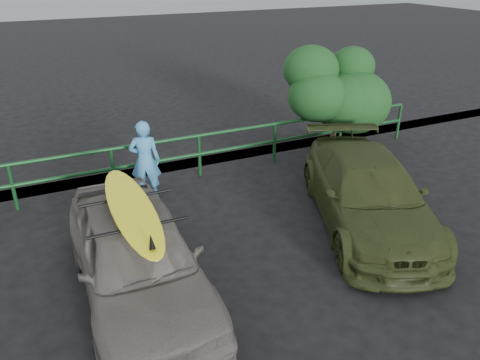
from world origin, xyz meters
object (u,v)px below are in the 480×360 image
object	(u,v)px
sedan	(137,256)
surfboard	(132,208)
guardrail	(158,162)
man	(145,161)
olive_vehicle	(368,193)

from	to	relation	value
sedan	surfboard	xyz separation A→B (m)	(0.00, 0.00, 0.81)
guardrail	sedan	xyz separation A→B (m)	(-1.36, -3.76, 0.21)
guardrail	sedan	size ratio (longest dim) A/B	3.29
sedan	man	distance (m)	3.31
sedan	man	world-z (taller)	man
sedan	surfboard	bearing A→B (deg)	0.00
sedan	man	bearing A→B (deg)	74.36
guardrail	olive_vehicle	distance (m)	4.65
guardrail	surfboard	world-z (taller)	surfboard
guardrail	surfboard	bearing A→B (deg)	-109.93
man	sedan	bearing A→B (deg)	92.36
man	surfboard	bearing A→B (deg)	92.36
guardrail	sedan	bearing A→B (deg)	-109.93
olive_vehicle	surfboard	distance (m)	4.58
sedan	surfboard	world-z (taller)	surfboard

